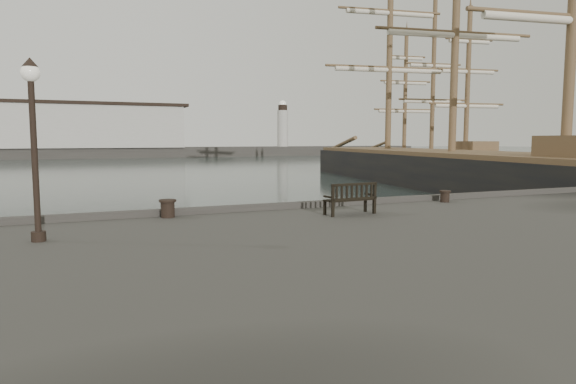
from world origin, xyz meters
The scene contains 8 objects.
ground centered at (0.00, 0.00, 0.00)m, with size 400.00×400.00×0.00m, color black.
breakwater centered at (-4.56, 92.00, 4.30)m, with size 140.00×9.50×12.20m.
bench centered at (0.69, -1.94, 1.83)m, with size 1.52×0.62×0.85m.
bollard_left centered at (-4.06, -0.50, 1.80)m, with size 0.46×0.46×0.48m, color black.
bollard_right centered at (5.00, -0.75, 1.75)m, with size 0.37×0.37×0.39m, color black.
lamp_post centered at (-7.07, -2.71, 3.93)m, with size 0.37×0.37×3.69m.
tall_ship_main centered at (20.68, 17.04, 0.77)m, with size 14.35×41.24×30.35m.
tall_ship_far centered at (31.20, 32.51, 0.70)m, with size 8.94×24.37×20.44m.
Camera 1 is at (-6.47, -14.21, 3.64)m, focal length 32.00 mm.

